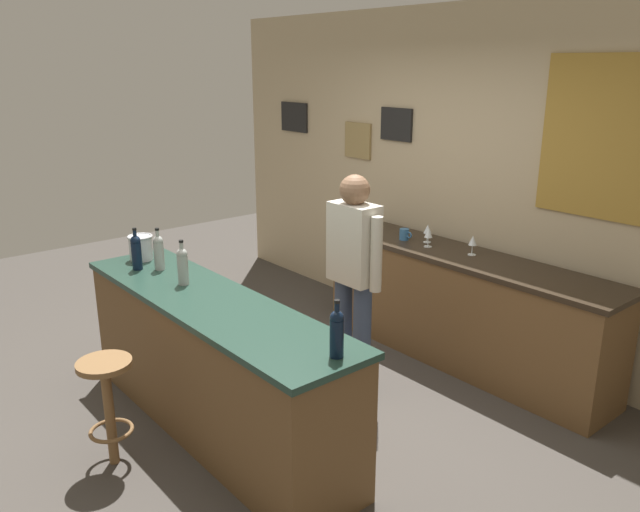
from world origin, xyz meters
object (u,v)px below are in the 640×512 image
object	(u,v)px
wine_bottle_d	(337,332)
ice_bucket	(141,247)
wine_bottle_c	(183,265)
wine_bottle_b	(159,251)
wine_glass_c	(473,241)
bar_stool	(107,395)
wine_bottle_a	(136,251)
wine_glass_a	(428,230)
coffee_mug	(404,234)
bartender	(353,271)
wine_glass_b	(428,234)

from	to	relation	value
wine_bottle_d	ice_bucket	size ratio (longest dim) A/B	1.63
wine_bottle_c	ice_bucket	distance (m)	0.70
wine_bottle_b	wine_glass_c	world-z (taller)	wine_bottle_b
wine_bottle_b	bar_stool	bearing A→B (deg)	-46.46
wine_bottle_c	wine_bottle_d	distance (m)	1.47
wine_bottle_d	wine_glass_c	size ratio (longest dim) A/B	1.97
wine_bottle_b	wine_bottle_a	bearing A→B (deg)	-131.40
bar_stool	wine_bottle_c	distance (m)	0.95
wine_bottle_c	wine_glass_c	size ratio (longest dim) A/B	1.97
wine_glass_a	coffee_mug	size ratio (longest dim) A/B	1.24
bar_stool	wine_bottle_b	size ratio (longest dim) A/B	2.22
ice_bucket	wine_glass_c	world-z (taller)	ice_bucket
wine_bottle_d	coffee_mug	bearing A→B (deg)	124.35
bar_stool	wine_glass_c	xyz separation A→B (m)	(0.50, 2.77, 0.55)
wine_bottle_a	wine_bottle_d	distance (m)	1.97
wine_bottle_c	bar_stool	bearing A→B (deg)	-67.64
bartender	wine_bottle_c	world-z (taller)	bartender
wine_glass_a	coffee_mug	distance (m)	0.21
bartender	coffee_mug	size ratio (longest dim) A/B	12.96
bartender	wine_glass_c	world-z (taller)	bartender
wine_glass_c	ice_bucket	bearing A→B (deg)	-125.82
coffee_mug	wine_glass_b	bearing A→B (deg)	-1.84
wine_bottle_a	wine_bottle_c	size ratio (longest dim) A/B	1.00
bar_stool	ice_bucket	world-z (taller)	ice_bucket
bartender	wine_glass_c	size ratio (longest dim) A/B	10.45
wine_bottle_b	wine_bottle_d	bearing A→B (deg)	1.41
wine_bottle_d	wine_glass_a	bearing A→B (deg)	119.53
bartender	wine_glass_c	bearing A→B (deg)	78.04
wine_bottle_a	bar_stool	bearing A→B (deg)	-37.02
ice_bucket	coffee_mug	size ratio (longest dim) A/B	1.50
wine_bottle_c	wine_glass_a	xyz separation A→B (m)	(0.33, 2.08, -0.05)
wine_glass_c	coffee_mug	xyz separation A→B (m)	(-0.64, -0.08, -0.06)
wine_bottle_b	wine_bottle_c	xyz separation A→B (m)	(0.39, -0.02, 0.00)
wine_glass_b	coffee_mug	world-z (taller)	wine_glass_b
wine_bottle_a	bartender	bearing A→B (deg)	46.65
coffee_mug	wine_bottle_a	bearing A→B (deg)	-107.14
bar_stool	wine_glass_b	world-z (taller)	wine_glass_b
wine_glass_b	wine_glass_c	bearing A→B (deg)	13.72
bartender	wine_bottle_d	xyz separation A→B (m)	(0.91, -0.96, 0.12)
bar_stool	coffee_mug	distance (m)	2.73
wine_bottle_b	wine_bottle_d	world-z (taller)	same
coffee_mug	wine_bottle_b	bearing A→B (deg)	-105.29
wine_bottle_c	ice_bucket	bearing A→B (deg)	178.15
wine_bottle_c	ice_bucket	size ratio (longest dim) A/B	1.63
bar_stool	wine_bottle_c	xyz separation A→B (m)	(-0.28, 0.69, 0.60)
ice_bucket	wine_glass_a	world-z (taller)	ice_bucket
wine_glass_a	wine_glass_c	distance (m)	0.46
wine_bottle_a	wine_glass_b	size ratio (longest dim) A/B	1.97
wine_glass_a	wine_glass_c	size ratio (longest dim) A/B	1.00
wine_bottle_c	wine_bottle_a	bearing A→B (deg)	-168.62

